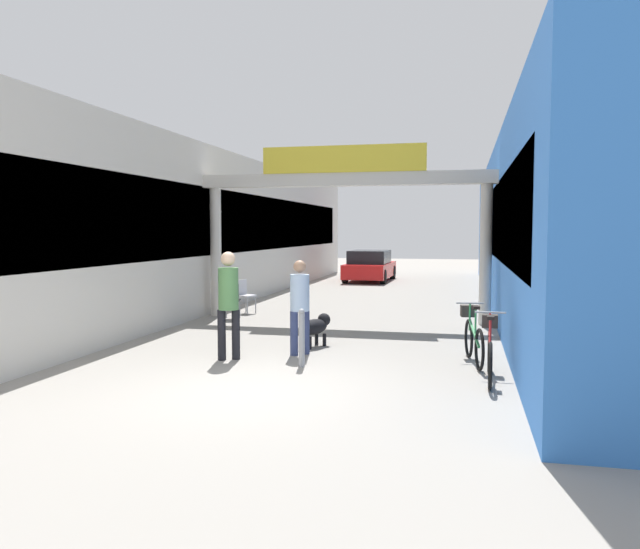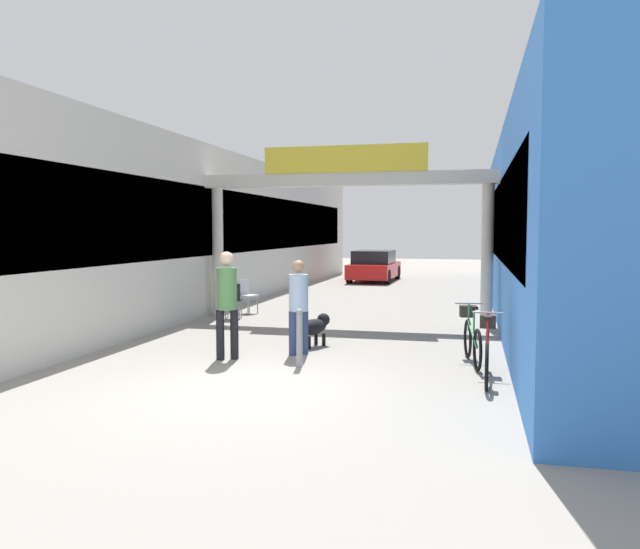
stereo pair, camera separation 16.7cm
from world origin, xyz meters
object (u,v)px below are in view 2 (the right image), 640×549
pedestrian_with_dog (299,301)px  cafe_chair_black_nearer (233,297)px  parked_car_red (374,266)px  bicycle_green_second (471,337)px  cafe_chair_aluminium_farther (246,293)px  bollard_post_metal (299,337)px  bicycle_red_nearest (487,351)px  pedestrian_companion (227,297)px  dog_on_leash (315,326)px

pedestrian_with_dog → cafe_chair_black_nearer: 4.79m
parked_car_red → bicycle_green_second: bearing=-75.7°
cafe_chair_aluminium_farther → bollard_post_metal: bearing=-62.2°
bicycle_green_second → cafe_chair_aluminium_farther: bicycle_green_second is taller
bollard_post_metal → bicycle_red_nearest: bearing=-4.5°
bicycle_green_second → pedestrian_companion: bearing=-170.1°
pedestrian_with_dog → bicycle_green_second: (2.97, 0.03, -0.52)m
bicycle_red_nearest → cafe_chair_black_nearer: (-5.98, 5.03, 0.10)m
pedestrian_with_dog → cafe_chair_aluminium_farther: bearing=119.7°
cafe_chair_aluminium_farther → cafe_chair_black_nearer: bearing=-86.3°
bollard_post_metal → cafe_chair_black_nearer: bollard_post_metal is taller
pedestrian_with_dog → bicycle_green_second: bearing=0.5°
dog_on_leash → parked_car_red: 15.35m
dog_on_leash → cafe_chair_black_nearer: cafe_chair_black_nearer is taller
bicycle_red_nearest → parked_car_red: parked_car_red is taller
pedestrian_companion → cafe_chair_aluminium_farther: 5.99m
pedestrian_with_dog → pedestrian_companion: bearing=-147.6°
cafe_chair_black_nearer → dog_on_leash: bearing=-46.8°
bollard_post_metal → parked_car_red: size_ratio=0.23×
pedestrian_companion → dog_on_leash: 2.02m
bicycle_red_nearest → cafe_chair_aluminium_farther: (-6.05, 6.16, 0.10)m
dog_on_leash → cafe_chair_aluminium_farther: bearing=125.1°
cafe_chair_black_nearer → parked_car_red: parked_car_red is taller
pedestrian_companion → bicycle_red_nearest: bearing=-6.3°
cafe_chair_aluminium_farther → dog_on_leash: bearing=-54.9°
bollard_post_metal → cafe_chair_black_nearer: size_ratio=1.06×
bollard_post_metal → cafe_chair_black_nearer: bearing=122.5°
pedestrian_companion → bicycle_green_second: 4.15m
pedestrian_companion → bicycle_green_second: pedestrian_companion is taller
bicycle_red_nearest → cafe_chair_aluminium_farther: 8.64m
bicycle_red_nearest → cafe_chair_aluminium_farther: bicycle_red_nearest is taller
bicycle_green_second → parked_car_red: parked_car_red is taller
pedestrian_companion → bicycle_red_nearest: (4.27, -0.47, -0.63)m
pedestrian_with_dog → dog_on_leash: size_ratio=1.95×
pedestrian_with_dog → cafe_chair_aluminium_farther: 5.78m
bicycle_green_second → bollard_post_metal: 2.86m
pedestrian_companion → cafe_chair_aluminium_farther: bearing=107.4°
pedestrian_with_dog → cafe_chair_black_nearer: (-2.78, 3.88, -0.42)m
pedestrian_with_dog → bollard_post_metal: (0.27, -0.92, -0.48)m
pedestrian_with_dog → cafe_chair_black_nearer: bearing=125.7°
bollard_post_metal → cafe_chair_black_nearer: (-3.05, 4.80, 0.06)m
pedestrian_with_dog → pedestrian_companion: pedestrian_companion is taller
bollard_post_metal → pedestrian_companion: bearing=169.9°
pedestrian_with_dog → dog_on_leash: pedestrian_with_dog is taller
cafe_chair_black_nearer → cafe_chair_aluminium_farther: size_ratio=1.00×
pedestrian_with_dog → bicycle_red_nearest: size_ratio=0.99×
cafe_chair_black_nearer → pedestrian_companion: bearing=-69.4°
pedestrian_companion → parked_car_red: (-0.07, 16.80, -0.42)m
dog_on_leash → bicycle_red_nearest: 3.68m
pedestrian_companion → parked_car_red: size_ratio=0.46×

